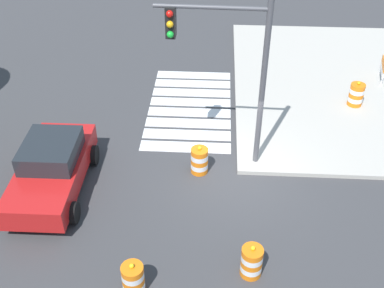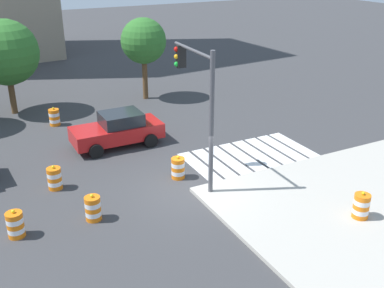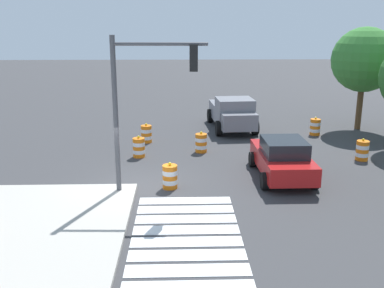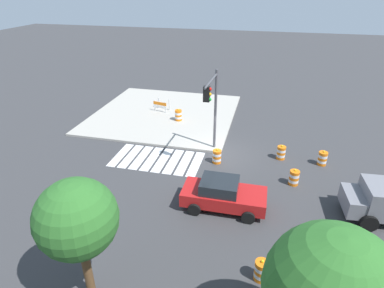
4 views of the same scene
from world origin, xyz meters
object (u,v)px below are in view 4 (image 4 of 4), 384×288
object	(u,v)px
traffic_barrel_on_sidewalk	(178,115)
traffic_light_pole	(212,102)
traffic_barrel_far_curb	(322,158)
traffic_barrel_lane_center	(261,271)
construction_barricade	(161,105)
traffic_barrel_median_far	(294,178)
traffic_barrel_near_corner	(217,156)
street_tree_streetside_far	(77,219)
traffic_barrel_crosswalk_end	(281,153)
sports_car	(223,194)

from	to	relation	value
traffic_barrel_on_sidewalk	traffic_light_pole	world-z (taller)	traffic_light_pole
traffic_barrel_far_curb	traffic_barrel_lane_center	distance (m)	10.55
traffic_barrel_lane_center	construction_barricade	xyz separation A→B (m)	(9.62, -16.22, 0.27)
traffic_barrel_lane_center	traffic_barrel_median_far	bearing A→B (deg)	-101.75
traffic_barrel_far_curb	traffic_barrel_median_far	bearing A→B (deg)	56.08
traffic_barrel_near_corner	traffic_barrel_on_sidewalk	bearing A→B (deg)	-54.12
traffic_barrel_near_corner	traffic_barrel_median_far	distance (m)	4.97
construction_barricade	street_tree_streetside_far	size ratio (longest dim) A/B	0.27
traffic_barrel_near_corner	traffic_barrel_crosswalk_end	world-z (taller)	same
traffic_barrel_on_sidewalk	street_tree_streetside_far	bearing A→B (deg)	94.55
traffic_barrel_median_far	traffic_barrel_far_curb	size ratio (longest dim) A/B	1.00
traffic_barrel_crosswalk_end	construction_barricade	bearing A→B (deg)	-30.18
traffic_barrel_median_far	street_tree_streetside_far	bearing A→B (deg)	50.91
traffic_barrel_crosswalk_end	traffic_light_pole	distance (m)	5.79
traffic_barrel_median_far	street_tree_streetside_far	distance (m)	12.60
traffic_barrel_lane_center	traffic_barrel_on_sidewalk	distance (m)	16.37
traffic_barrel_near_corner	traffic_barrel_crosswalk_end	size ratio (longest dim) A/B	1.00
traffic_barrel_near_corner	sports_car	bearing A→B (deg)	103.39
traffic_barrel_on_sidewalk	street_tree_streetside_far	world-z (taller)	street_tree_streetside_far
traffic_barrel_median_far	traffic_barrel_on_sidewalk	size ratio (longest dim) A/B	1.00
traffic_barrel_median_far	traffic_barrel_near_corner	bearing A→B (deg)	-16.48
traffic_barrel_near_corner	traffic_light_pole	size ratio (longest dim) A/B	0.19
traffic_barrel_median_far	traffic_barrel_on_sidewalk	distance (m)	11.61
construction_barricade	sports_car	bearing A→B (deg)	121.65
traffic_barrel_median_far	construction_barricade	bearing A→B (deg)	-38.91
traffic_barrel_crosswalk_end	traffic_barrel_far_curb	xyz separation A→B (m)	(-2.58, 0.17, 0.00)
traffic_barrel_on_sidewalk	street_tree_streetside_far	distance (m)	17.09
sports_car	traffic_barrel_on_sidewalk	world-z (taller)	sports_car
traffic_barrel_lane_center	traffic_light_pole	world-z (taller)	traffic_light_pole
traffic_barrel_crosswalk_end	traffic_barrel_far_curb	world-z (taller)	same
traffic_barrel_crosswalk_end	traffic_barrel_lane_center	xyz separation A→B (m)	(0.79, 10.17, 0.00)
street_tree_streetside_far	traffic_barrel_on_sidewalk	bearing A→B (deg)	-85.45
traffic_barrel_on_sidewalk	traffic_light_pole	xyz separation A→B (m)	(-3.73, 5.18, 3.31)
street_tree_streetside_far	traffic_barrel_median_far	bearing A→B (deg)	-129.09
traffic_barrel_median_far	traffic_barrel_on_sidewalk	world-z (taller)	traffic_barrel_on_sidewalk
sports_car	traffic_barrel_far_curb	world-z (taller)	sports_car
sports_car	traffic_barrel_lane_center	xyz separation A→B (m)	(-2.19, 4.17, -0.36)
street_tree_streetside_far	traffic_barrel_far_curb	bearing A→B (deg)	-127.98
sports_car	construction_barricade	size ratio (longest dim) A/B	3.15
traffic_barrel_on_sidewalk	sports_car	bearing A→B (deg)	117.19
construction_barricade	traffic_barrel_lane_center	bearing A→B (deg)	120.67
traffic_barrel_lane_center	traffic_light_pole	bearing A→B (deg)	-67.95
traffic_barrel_far_curb	street_tree_streetside_far	world-z (taller)	street_tree_streetside_far
sports_car	traffic_barrel_on_sidewalk	size ratio (longest dim) A/B	4.23
sports_car	traffic_light_pole	size ratio (longest dim) A/B	0.78
traffic_barrel_on_sidewalk	traffic_barrel_far_curb	bearing A→B (deg)	157.36
traffic_light_pole	traffic_barrel_on_sidewalk	bearing A→B (deg)	-54.25
sports_car	traffic_barrel_near_corner	bearing A→B (deg)	-76.61
traffic_barrel_crosswalk_end	traffic_barrel_lane_center	world-z (taller)	same
traffic_barrel_on_sidewalk	street_tree_streetside_far	size ratio (longest dim) A/B	0.20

